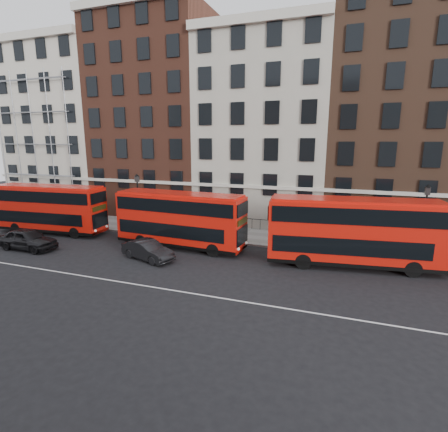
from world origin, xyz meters
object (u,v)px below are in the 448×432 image
(car_rear, at_px, (28,239))
(car_front, at_px, (148,250))
(bus_c, at_px, (352,231))
(bus_a, at_px, (50,208))
(bus_b, at_px, (180,218))

(car_rear, relative_size, car_front, 1.14)
(bus_c, bearing_deg, car_rear, -176.84)
(bus_c, xyz_separation_m, car_front, (-13.79, -3.46, -1.82))
(bus_a, height_order, bus_c, bus_c)
(bus_a, bearing_deg, car_front, -20.01)
(bus_c, distance_m, car_rear, 24.51)
(bus_c, bearing_deg, car_front, -173.52)
(bus_a, height_order, bus_b, bus_b)
(bus_c, height_order, car_rear, bus_c)
(bus_b, xyz_separation_m, car_rear, (-11.10, -4.58, -1.55))
(bus_c, relative_size, car_rear, 2.36)
(bus_b, height_order, bus_c, bus_c)
(bus_b, relative_size, bus_c, 0.94)
(car_rear, bearing_deg, bus_a, 26.45)
(bus_c, height_order, car_front, bus_c)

